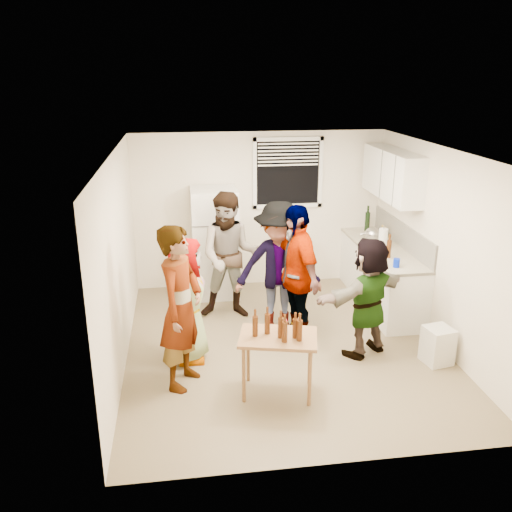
{
  "coord_description": "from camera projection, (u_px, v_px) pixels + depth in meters",
  "views": [
    {
      "loc": [
        -1.24,
        -6.15,
        3.39
      ],
      "look_at": [
        -0.33,
        0.3,
        1.15
      ],
      "focal_mm": 38.0,
      "sensor_mm": 36.0,
      "label": 1
    }
  ],
  "objects": [
    {
      "name": "beer_bottle_counter",
      "position": [
        388.0,
        258.0,
        7.59
      ],
      "size": [
        0.07,
        0.07,
        0.25
      ],
      "primitive_type": "cylinder",
      "color": "#47230C",
      "rests_on": "countertop"
    },
    {
      "name": "guest_back_left",
      "position": [
        231.0,
        315.0,
        7.9
      ],
      "size": [
        1.16,
        1.94,
        0.69
      ],
      "primitive_type": "imported",
      "rotation": [
        0.0,
        0.0,
        -0.15
      ],
      "color": "brown",
      "rests_on": "ground"
    },
    {
      "name": "blue_cup",
      "position": [
        396.0,
        267.0,
        7.22
      ],
      "size": [
        0.09,
        0.09,
        0.12
      ],
      "primitive_type": "cylinder",
      "color": "#0622C8",
      "rests_on": "countertop"
    },
    {
      "name": "paper_towel",
      "position": [
        382.0,
        248.0,
        8.01
      ],
      "size": [
        0.13,
        0.13,
        0.29
      ],
      "primitive_type": "cylinder",
      "color": "white",
      "rests_on": "countertop"
    },
    {
      "name": "red_cup",
      "position": [
        283.0,
        331.0,
        5.9
      ],
      "size": [
        0.09,
        0.09,
        0.12
      ],
      "primitive_type": "cylinder",
      "color": "#A3091B",
      "rests_on": "serving_table"
    },
    {
      "name": "countertop",
      "position": [
        383.0,
        248.0,
        8.04
      ],
      "size": [
        0.64,
        2.22,
        0.04
      ],
      "primitive_type": "cube",
      "color": "#BBB299",
      "rests_on": "counter_lower"
    },
    {
      "name": "kettle",
      "position": [
        372.0,
        241.0,
        8.34
      ],
      "size": [
        0.32,
        0.29,
        0.22
      ],
      "primitive_type": null,
      "rotation": [
        0.0,
        0.0,
        -0.3
      ],
      "color": "silver",
      "rests_on": "countertop"
    },
    {
      "name": "backsplash",
      "position": [
        402.0,
        235.0,
        8.01
      ],
      "size": [
        0.03,
        2.2,
        0.36
      ],
      "primitive_type": "cube",
      "color": "#ACA89D",
      "rests_on": "countertop"
    },
    {
      "name": "guest_orange",
      "position": [
        364.0,
        352.0,
        6.87
      ],
      "size": [
        1.96,
        2.0,
        0.45
      ],
      "primitive_type": "imported",
      "rotation": [
        0.0,
        0.0,
        3.63
      ],
      "color": "#E07342",
      "rests_on": "ground"
    },
    {
      "name": "counter_lower",
      "position": [
        381.0,
        277.0,
        8.19
      ],
      "size": [
        0.6,
        2.2,
        0.86
      ],
      "primitive_type": "cube",
      "color": "white",
      "rests_on": "ground"
    },
    {
      "name": "upper_cabinets",
      "position": [
        392.0,
        174.0,
        7.9
      ],
      "size": [
        0.34,
        1.6,
        0.7
      ],
      "primitive_type": "cube",
      "color": "white",
      "rests_on": "room"
    },
    {
      "name": "serving_table",
      "position": [
        277.0,
        392.0,
        6.01
      ],
      "size": [
        0.93,
        0.73,
        0.7
      ],
      "primitive_type": null,
      "rotation": [
        0.0,
        0.0,
        -0.24
      ],
      "color": "brown",
      "rests_on": "ground"
    },
    {
      "name": "picture_frame",
      "position": [
        385.0,
        232.0,
        8.52
      ],
      "size": [
        0.02,
        0.2,
        0.16
      ],
      "primitive_type": "cube",
      "color": "gold",
      "rests_on": "countertop"
    },
    {
      "name": "beer_bottle_table",
      "position": [
        295.0,
        338.0,
        5.75
      ],
      "size": [
        0.06,
        0.06,
        0.21
      ],
      "primitive_type": "cylinder",
      "color": "#47230C",
      "rests_on": "serving_table"
    },
    {
      "name": "room",
      "position": [
        284.0,
        346.0,
        7.02
      ],
      "size": [
        4.0,
        4.5,
        2.5
      ],
      "primitive_type": null,
      "color": "white",
      "rests_on": "ground"
    },
    {
      "name": "guest_black",
      "position": [
        294.0,
        338.0,
        7.22
      ],
      "size": [
        2.03,
        1.47,
        0.45
      ],
      "primitive_type": "imported",
      "rotation": [
        0.0,
        0.0,
        -1.34
      ],
      "color": "black",
      "rests_on": "ground"
    },
    {
      "name": "window",
      "position": [
        288.0,
        173.0,
        8.55
      ],
      "size": [
        1.12,
        0.1,
        1.06
      ],
      "primitive_type": null,
      "color": "white",
      "rests_on": "room"
    },
    {
      "name": "trash_bin",
      "position": [
        438.0,
        344.0,
        6.55
      ],
      "size": [
        0.36,
        0.36,
        0.46
      ],
      "primitive_type": "cube",
      "rotation": [
        0.0,
        0.0,
        0.18
      ],
      "color": "beige",
      "rests_on": "ground"
    },
    {
      "name": "refrigerator",
      "position": [
        215.0,
        243.0,
        8.41
      ],
      "size": [
        0.7,
        0.7,
        1.7
      ],
      "primitive_type": "cube",
      "color": "white",
      "rests_on": "ground"
    },
    {
      "name": "guest_stripe",
      "position": [
        184.0,
        382.0,
        6.2
      ],
      "size": [
        1.98,
        1.4,
        0.45
      ],
      "primitive_type": "imported",
      "rotation": [
        0.0,
        0.0,
        1.14
      ],
      "color": "#141933",
      "rests_on": "ground"
    },
    {
      "name": "wine_bottle",
      "position": [
        367.0,
        231.0,
        8.86
      ],
      "size": [
        0.08,
        0.08,
        0.31
      ],
      "primitive_type": "cylinder",
      "color": "black",
      "rests_on": "countertop"
    },
    {
      "name": "guest_grey",
      "position": [
        189.0,
        358.0,
        6.73
      ],
      "size": [
        1.63,
        0.9,
        0.5
      ],
      "primitive_type": "imported",
      "rotation": [
        0.0,
        0.0,
        1.48
      ],
      "color": "gray",
      "rests_on": "ground"
    },
    {
      "name": "guest_back_right",
      "position": [
        278.0,
        328.0,
        7.5
      ],
      "size": [
        1.35,
        1.91,
        0.67
      ],
      "primitive_type": "imported",
      "rotation": [
        0.0,
        0.0,
        -0.11
      ],
      "color": "#45454A",
      "rests_on": "ground"
    }
  ]
}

